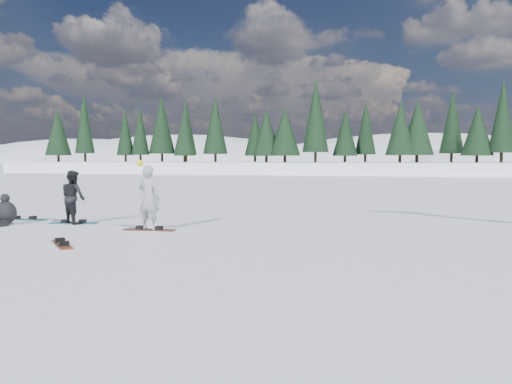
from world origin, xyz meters
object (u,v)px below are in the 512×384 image
snowboard_loose_b (62,244)px  snowboard_loose_c (25,219)px  snowboarder_man (73,197)px  snowboarder_woman (149,198)px  seated_rider (4,213)px

snowboard_loose_b → snowboard_loose_c: bearing=-177.0°
snowboarder_man → snowboard_loose_c: (-2.16, 0.44, -0.82)m
snowboarder_woman → snowboard_loose_c: (-5.12, 1.20, -0.92)m
seated_rider → snowboard_loose_c: (-0.29, 1.24, -0.35)m
snowboarder_woman → snowboard_loose_b: (-0.92, -2.69, -0.92)m
snowboarder_woman → seated_rider: size_ratio=1.66×
snowboard_loose_b → seated_rider: bearing=-168.3°
snowboard_loose_b → snowboarder_woman: bearing=116.9°
snowboard_loose_c → snowboard_loose_b: size_ratio=1.00×
snowboarder_woman → snowboarder_man: snowboarder_woman is taller
snowboarder_man → snowboard_loose_b: 4.08m
snowboarder_man → snowboard_loose_b: snowboarder_man is taller
snowboard_loose_c → seated_rider: bearing=-87.1°
seated_rider → snowboard_loose_b: size_ratio=0.80×
snowboarder_man → snowboard_loose_b: (2.04, -3.44, -0.82)m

